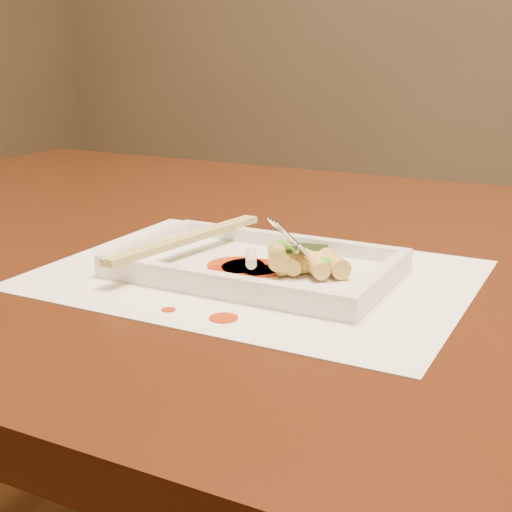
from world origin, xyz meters
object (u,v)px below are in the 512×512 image
at_px(plate_base, 256,270).
at_px(fork, 333,194).
at_px(table, 255,317).
at_px(placemat, 256,275).
at_px(chopstick_a, 183,238).

bearing_deg(plate_base, fork, 14.42).
distance_m(table, fork, 0.26).
height_order(table, placemat, placemat).
distance_m(table, chopstick_a, 0.18).
bearing_deg(placemat, fork, 14.42).
bearing_deg(chopstick_a, placemat, 0.00).
height_order(placemat, fork, fork).
bearing_deg(fork, placemat, -165.58).
bearing_deg(table, plate_base, -62.17).
bearing_deg(plate_base, placemat, 180.00).
relative_size(plate_base, chopstick_a, 1.23).
height_order(placemat, chopstick_a, chopstick_a).
relative_size(placemat, chopstick_a, 1.89).
xyz_separation_m(placemat, plate_base, (0.00, 0.00, 0.00)).
relative_size(table, plate_base, 5.38).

